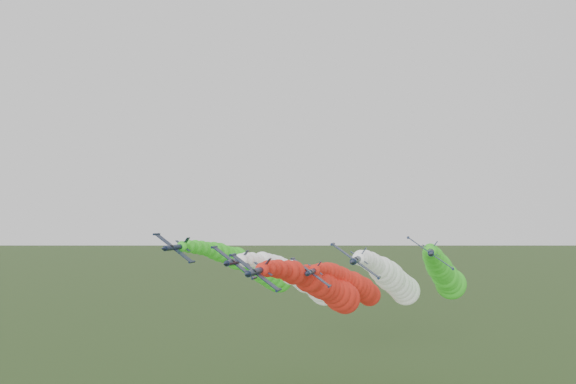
% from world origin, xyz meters
% --- Properties ---
extents(jet_lead, '(13.03, 63.59, 17.45)m').
position_xyz_m(jet_lead, '(0.53, 36.97, 31.91)').
color(jet_lead, black).
rests_on(jet_lead, ground).
extents(jet_inner_left, '(13.28, 63.84, 17.70)m').
position_xyz_m(jet_inner_left, '(-5.89, 46.49, 32.44)').
color(jet_inner_left, black).
rests_on(jet_inner_left, ground).
extents(jet_inner_right, '(12.88, 63.45, 17.31)m').
position_xyz_m(jet_inner_right, '(14.32, 42.77, 33.59)').
color(jet_inner_right, black).
rests_on(jet_inner_right, ground).
extents(jet_outer_left, '(13.13, 63.70, 17.56)m').
position_xyz_m(jet_outer_left, '(-19.57, 53.51, 34.18)').
color(jet_outer_left, black).
rests_on(jet_outer_left, ground).
extents(jet_outer_right, '(13.25, 63.82, 17.68)m').
position_xyz_m(jet_outer_right, '(25.54, 53.00, 34.18)').
color(jet_outer_right, black).
rests_on(jet_outer_right, ground).
extents(jet_trail, '(12.55, 63.12, 16.98)m').
position_xyz_m(jet_trail, '(3.85, 60.38, 30.01)').
color(jet_trail, black).
rests_on(jet_trail, ground).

